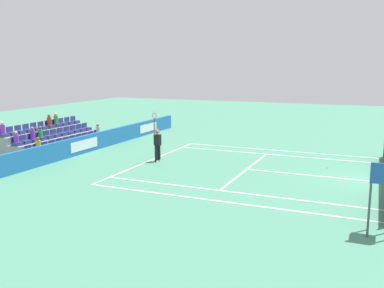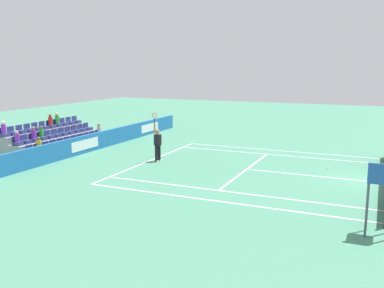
# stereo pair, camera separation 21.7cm
# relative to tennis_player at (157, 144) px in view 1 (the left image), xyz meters

# --- Properties ---
(line_baseline) EXTENTS (10.97, 0.10, 0.01)m
(line_baseline) POSITION_rel_tennis_player_xyz_m (-0.23, -0.50, -0.99)
(line_baseline) COLOR white
(line_baseline) RESTS_ON ground
(line_service) EXTENTS (8.23, 0.10, 0.01)m
(line_service) POSITION_rel_tennis_player_xyz_m (-0.23, 4.99, -0.99)
(line_service) COLOR white
(line_service) RESTS_ON ground
(line_centre_service) EXTENTS (0.10, 6.40, 0.01)m
(line_centre_service) POSITION_rel_tennis_player_xyz_m (-0.23, 8.19, -0.99)
(line_centre_service) COLOR white
(line_centre_service) RESTS_ON ground
(line_singles_sideline_left) EXTENTS (0.10, 11.89, 0.01)m
(line_singles_sideline_left) POSITION_rel_tennis_player_xyz_m (3.89, 5.45, -0.99)
(line_singles_sideline_left) COLOR white
(line_singles_sideline_left) RESTS_ON ground
(line_singles_sideline_right) EXTENTS (0.10, 11.89, 0.01)m
(line_singles_sideline_right) POSITION_rel_tennis_player_xyz_m (-4.34, 5.45, -0.99)
(line_singles_sideline_right) COLOR white
(line_singles_sideline_right) RESTS_ON ground
(line_doubles_sideline_left) EXTENTS (0.10, 11.89, 0.01)m
(line_doubles_sideline_left) POSITION_rel_tennis_player_xyz_m (5.26, 5.45, -0.99)
(line_doubles_sideline_left) COLOR white
(line_doubles_sideline_left) RESTS_ON ground
(line_doubles_sideline_right) EXTENTS (0.10, 11.89, 0.01)m
(line_doubles_sideline_right) POSITION_rel_tennis_player_xyz_m (-5.71, 5.45, -0.99)
(line_doubles_sideline_right) COLOR white
(line_doubles_sideline_right) RESTS_ON ground
(line_centre_mark) EXTENTS (0.10, 0.20, 0.01)m
(line_centre_mark) POSITION_rel_tennis_player_xyz_m (-0.23, -0.40, -0.99)
(line_centre_mark) COLOR white
(line_centre_mark) RESTS_ON ground
(sponsor_barrier) EXTENTS (23.48, 0.22, 1.06)m
(sponsor_barrier) POSITION_rel_tennis_player_xyz_m (-0.23, -5.14, -0.46)
(sponsor_barrier) COLOR #1E66AD
(sponsor_barrier) RESTS_ON ground
(tennis_player) EXTENTS (0.51, 0.40, 2.85)m
(tennis_player) POSITION_rel_tennis_player_xyz_m (0.00, 0.00, 0.00)
(tennis_player) COLOR black
(tennis_player) RESTS_ON ground
(umpire_chair) EXTENTS (0.70, 0.70, 2.34)m
(umpire_chair) POSITION_rel_tennis_player_xyz_m (6.53, 11.13, 0.53)
(umpire_chair) COLOR #474C54
(umpire_chair) RESTS_ON ground
(stadium_stand) EXTENTS (6.82, 2.85, 2.19)m
(stadium_stand) POSITION_rel_tennis_player_xyz_m (-0.21, -7.45, -0.44)
(stadium_stand) COLOR gray
(stadium_stand) RESTS_ON ground
(loose_tennis_ball) EXTENTS (0.07, 0.07, 0.07)m
(loose_tennis_ball) POSITION_rel_tennis_player_xyz_m (-2.06, 8.72, -0.96)
(loose_tennis_ball) COLOR #D1E533
(loose_tennis_ball) RESTS_ON ground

